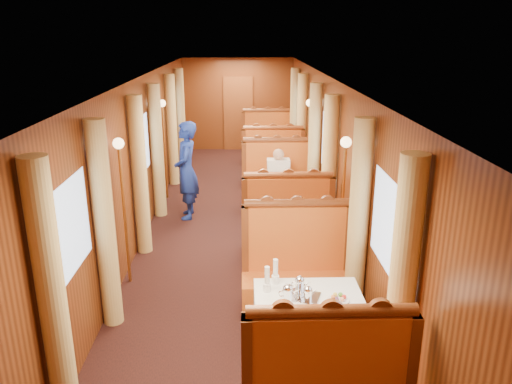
{
  "coord_description": "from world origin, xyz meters",
  "views": [
    {
      "loc": [
        0.13,
        -7.77,
        3.2
      ],
      "look_at": [
        0.3,
        -1.17,
        1.05
      ],
      "focal_mm": 35.0,
      "sensor_mm": 36.0,
      "label": 1
    }
  ],
  "objects_px": {
    "table_far": "(270,157)",
    "steward": "(186,171)",
    "table_mid": "(281,209)",
    "teapot_left": "(288,295)",
    "fruit_plate": "(339,299)",
    "tea_tray": "(301,297)",
    "teapot_right": "(308,295)",
    "banquette_far_aft": "(268,146)",
    "rose_vase_far": "(271,134)",
    "teapot_back": "(300,286)",
    "banquette_mid_fwd": "(286,229)",
    "passenger": "(278,175)",
    "banquette_near_aft": "(297,276)",
    "banquette_mid_aft": "(277,188)",
    "banquette_far_fwd": "(273,167)",
    "table_near": "(307,329)",
    "rose_vase_mid": "(280,176)"
  },
  "relations": [
    {
      "from": "banquette_near_aft",
      "to": "banquette_mid_aft",
      "type": "xyz_separation_m",
      "value": [
        0.0,
        3.5,
        0.0
      ]
    },
    {
      "from": "teapot_back",
      "to": "passenger",
      "type": "height_order",
      "value": "passenger"
    },
    {
      "from": "tea_tray",
      "to": "teapot_right",
      "type": "height_order",
      "value": "teapot_right"
    },
    {
      "from": "rose_vase_far",
      "to": "table_mid",
      "type": "bearing_deg",
      "value": -90.26
    },
    {
      "from": "table_mid",
      "to": "teapot_left",
      "type": "relative_size",
      "value": 6.43
    },
    {
      "from": "banquette_near_aft",
      "to": "banquette_far_aft",
      "type": "height_order",
      "value": "same"
    },
    {
      "from": "steward",
      "to": "banquette_far_fwd",
      "type": "bearing_deg",
      "value": 135.07
    },
    {
      "from": "banquette_near_aft",
      "to": "banquette_mid_aft",
      "type": "distance_m",
      "value": 3.5
    },
    {
      "from": "teapot_right",
      "to": "passenger",
      "type": "height_order",
      "value": "passenger"
    },
    {
      "from": "rose_vase_far",
      "to": "banquette_mid_fwd",
      "type": "bearing_deg",
      "value": -90.2
    },
    {
      "from": "banquette_far_aft",
      "to": "table_mid",
      "type": "bearing_deg",
      "value": -90.0
    },
    {
      "from": "table_mid",
      "to": "rose_vase_far",
      "type": "relative_size",
      "value": 2.92
    },
    {
      "from": "banquette_mid_aft",
      "to": "banquette_far_aft",
      "type": "bearing_deg",
      "value": 90.0
    },
    {
      "from": "table_far",
      "to": "fruit_plate",
      "type": "distance_m",
      "value": 7.12
    },
    {
      "from": "fruit_plate",
      "to": "steward",
      "type": "xyz_separation_m",
      "value": [
        -1.89,
        4.26,
        0.09
      ]
    },
    {
      "from": "table_near",
      "to": "steward",
      "type": "height_order",
      "value": "steward"
    },
    {
      "from": "table_mid",
      "to": "rose_vase_far",
      "type": "bearing_deg",
      "value": 89.74
    },
    {
      "from": "tea_tray",
      "to": "teapot_back",
      "type": "height_order",
      "value": "teapot_back"
    },
    {
      "from": "table_far",
      "to": "banquette_far_aft",
      "type": "distance_m",
      "value": 1.02
    },
    {
      "from": "banquette_near_aft",
      "to": "steward",
      "type": "height_order",
      "value": "steward"
    },
    {
      "from": "table_far",
      "to": "rose_vase_far",
      "type": "relative_size",
      "value": 2.92
    },
    {
      "from": "table_far",
      "to": "teapot_back",
      "type": "xyz_separation_m",
      "value": [
        -0.08,
        -6.92,
        0.44
      ]
    },
    {
      "from": "table_mid",
      "to": "banquette_mid_fwd",
      "type": "relative_size",
      "value": 0.78
    },
    {
      "from": "banquette_far_aft",
      "to": "teapot_back",
      "type": "relative_size",
      "value": 8.66
    },
    {
      "from": "table_near",
      "to": "banquette_far_aft",
      "type": "relative_size",
      "value": 0.78
    },
    {
      "from": "banquette_mid_fwd",
      "to": "teapot_left",
      "type": "relative_size",
      "value": 8.2
    },
    {
      "from": "banquette_mid_fwd",
      "to": "fruit_plate",
      "type": "relative_size",
      "value": 6.41
    },
    {
      "from": "rose_vase_far",
      "to": "banquette_mid_aft",
      "type": "bearing_deg",
      "value": -90.37
    },
    {
      "from": "banquette_near_aft",
      "to": "rose_vase_far",
      "type": "bearing_deg",
      "value": 89.85
    },
    {
      "from": "table_mid",
      "to": "tea_tray",
      "type": "xyz_separation_m",
      "value": [
        -0.08,
        -3.53,
        0.38
      ]
    },
    {
      "from": "banquette_far_aft",
      "to": "teapot_right",
      "type": "xyz_separation_m",
      "value": [
        -0.02,
        -8.11,
        0.38
      ]
    },
    {
      "from": "table_near",
      "to": "steward",
      "type": "bearing_deg",
      "value": 111.27
    },
    {
      "from": "teapot_right",
      "to": "rose_vase_mid",
      "type": "height_order",
      "value": "rose_vase_mid"
    },
    {
      "from": "teapot_right",
      "to": "teapot_back",
      "type": "relative_size",
      "value": 0.92
    },
    {
      "from": "banquette_far_fwd",
      "to": "fruit_plate",
      "type": "relative_size",
      "value": 6.41
    },
    {
      "from": "table_near",
      "to": "banquette_mid_aft",
      "type": "relative_size",
      "value": 0.78
    },
    {
      "from": "fruit_plate",
      "to": "table_far",
      "type": "bearing_deg",
      "value": 92.2
    },
    {
      "from": "table_near",
      "to": "banquette_far_aft",
      "type": "distance_m",
      "value": 8.01
    },
    {
      "from": "banquette_far_aft",
      "to": "rose_vase_far",
      "type": "bearing_deg",
      "value": -89.08
    },
    {
      "from": "banquette_far_fwd",
      "to": "teapot_left",
      "type": "distance_m",
      "value": 6.1
    },
    {
      "from": "rose_vase_far",
      "to": "passenger",
      "type": "height_order",
      "value": "passenger"
    },
    {
      "from": "table_far",
      "to": "steward",
      "type": "bearing_deg",
      "value": -119.64
    },
    {
      "from": "banquette_near_aft",
      "to": "passenger",
      "type": "height_order",
      "value": "banquette_near_aft"
    },
    {
      "from": "banquette_near_aft",
      "to": "teapot_back",
      "type": "distance_m",
      "value": 1.02
    },
    {
      "from": "teapot_right",
      "to": "banquette_mid_aft",
      "type": "bearing_deg",
      "value": 67.23
    },
    {
      "from": "table_far",
      "to": "passenger",
      "type": "relative_size",
      "value": 1.38
    },
    {
      "from": "banquette_mid_fwd",
      "to": "passenger",
      "type": "height_order",
      "value": "banquette_mid_fwd"
    },
    {
      "from": "table_mid",
      "to": "steward",
      "type": "distance_m",
      "value": 1.81
    },
    {
      "from": "table_far",
      "to": "steward",
      "type": "distance_m",
      "value": 3.31
    },
    {
      "from": "banquette_mid_fwd",
      "to": "rose_vase_far",
      "type": "xyz_separation_m",
      "value": [
        0.02,
        4.53,
        0.5
      ]
    }
  ]
}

